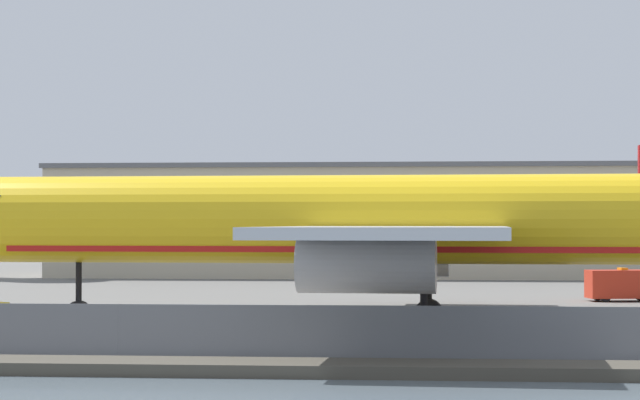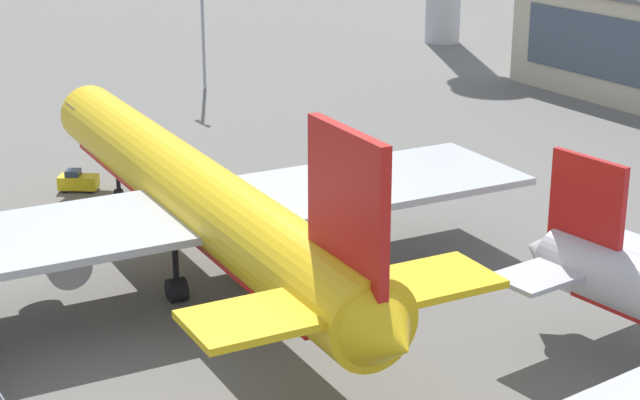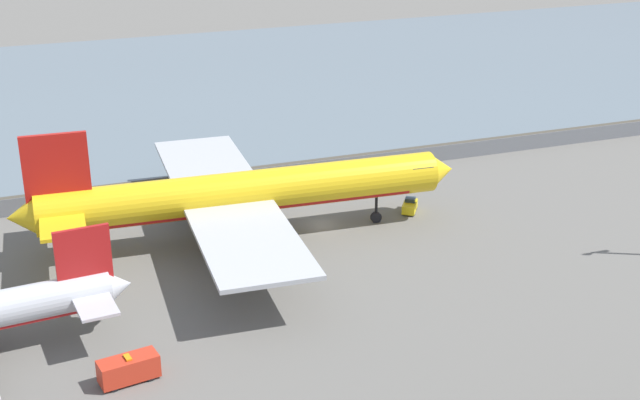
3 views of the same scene
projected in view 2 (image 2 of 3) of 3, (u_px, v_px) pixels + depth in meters
The scene contains 3 objects.
ground_plane at pixel (133, 234), 79.60m from camera, with size 500.00×500.00×0.00m, color #66635E.
cargo_jet_yellow at pixel (197, 197), 69.54m from camera, with size 52.94×45.49×15.13m.
baggage_tug at pixel (78, 181), 89.12m from camera, with size 3.11×3.55×1.80m.
Camera 2 is at (71.20, -26.29, 27.89)m, focal length 60.00 mm.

